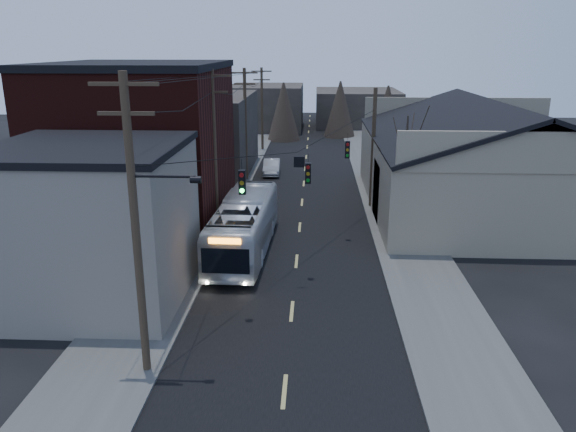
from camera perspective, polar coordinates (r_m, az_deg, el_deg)
name	(u,v)px	position (r m, az deg, el deg)	size (l,w,h in m)	color
ground	(281,430)	(18.30, -0.73, -20.93)	(160.00, 160.00, 0.00)	black
road_surface	(303,189)	(45.82, 1.56, 2.73)	(9.00, 110.00, 0.02)	black
sidewalk_left	(224,188)	(46.40, -6.50, 2.87)	(4.00, 110.00, 0.12)	#474744
sidewalk_right	(383,190)	(46.14, 9.66, 2.65)	(4.00, 110.00, 0.12)	#474744
building_clapboard	(92,226)	(26.58, -19.26, -0.97)	(8.00, 8.00, 7.00)	slate
building_brick	(141,149)	(36.65, -14.69, 6.57)	(10.00, 12.00, 10.00)	black
building_left_far	(201,135)	(52.06, -8.88, 8.17)	(9.00, 14.00, 7.00)	#2E2A25
warehouse	(486,172)	(42.10, 19.46, 4.24)	(16.16, 20.60, 7.73)	#7E735C
building_far_left	(266,107)	(80.15, -2.22, 10.99)	(10.00, 12.00, 6.00)	#2E2A25
building_far_right	(357,107)	(85.09, 7.00, 10.89)	(12.00, 14.00, 5.00)	#2E2A25
bare_tree	(404,174)	(35.69, 11.75, 4.21)	(0.40, 0.40, 7.20)	black
utility_lines	(257,140)	(39.28, -3.17, 7.69)	(11.24, 45.28, 10.50)	#382B1E
bus	(244,226)	(31.53, -4.49, -1.00)	(2.63, 11.22, 3.13)	silver
parked_car	(272,167)	(51.14, -1.67, 5.00)	(1.45, 4.17, 1.37)	#989A9F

